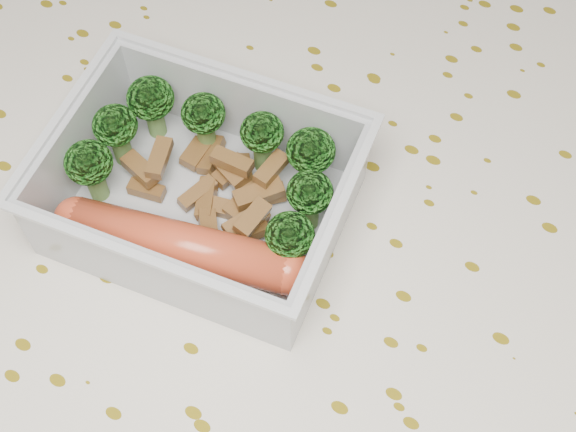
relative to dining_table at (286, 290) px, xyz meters
The scene contains 6 objects.
dining_table is the anchor object (origin of this frame).
tablecloth 0.05m from the dining_table, ahead, with size 1.46×0.96×0.19m.
lunch_container 0.12m from the dining_table, 160.95° to the right, with size 0.19×0.15×0.06m.
broccoli_florets 0.13m from the dining_table, behind, with size 0.15×0.10×0.05m.
meat_pile 0.11m from the dining_table, behind, with size 0.10×0.07×0.03m.
sausage 0.13m from the dining_table, 127.49° to the right, with size 0.15×0.06×0.03m.
Camera 1 is at (0.12, -0.21, 1.17)m, focal length 50.00 mm.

